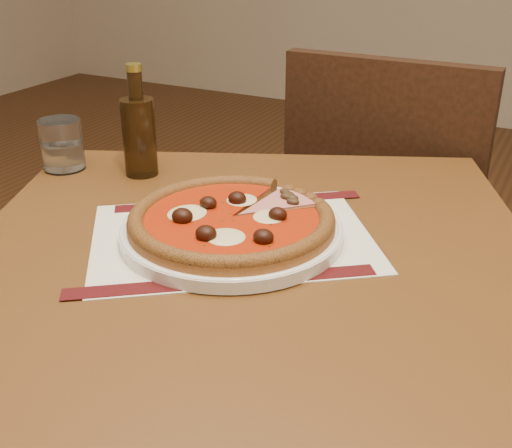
{
  "coord_description": "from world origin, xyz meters",
  "views": [
    {
      "loc": [
        1.28,
        -1.09,
        1.16
      ],
      "look_at": [
        0.91,
        -0.38,
        0.78
      ],
      "focal_mm": 45.0,
      "sensor_mm": 36.0,
      "label": 1
    }
  ],
  "objects_px": {
    "table": "(250,311)",
    "pizza": "(231,219)",
    "plate": "(232,231)",
    "bottle": "(139,133)",
    "chair_far": "(388,219)",
    "water_glass": "(62,145)"
  },
  "relations": [
    {
      "from": "pizza",
      "to": "bottle",
      "type": "height_order",
      "value": "bottle"
    },
    {
      "from": "table",
      "to": "plate",
      "type": "bearing_deg",
      "value": 154.06
    },
    {
      "from": "table",
      "to": "chair_far",
      "type": "xyz_separation_m",
      "value": [
        0.02,
        0.67,
        -0.13
      ]
    },
    {
      "from": "bottle",
      "to": "chair_far",
      "type": "bearing_deg",
      "value": 57.1
    },
    {
      "from": "chair_far",
      "to": "bottle",
      "type": "distance_m",
      "value": 0.67
    },
    {
      "from": "plate",
      "to": "water_glass",
      "type": "relative_size",
      "value": 3.46
    },
    {
      "from": "plate",
      "to": "chair_far",
      "type": "bearing_deg",
      "value": 85.09
    },
    {
      "from": "table",
      "to": "bottle",
      "type": "height_order",
      "value": "bottle"
    },
    {
      "from": "table",
      "to": "chair_far",
      "type": "distance_m",
      "value": 0.68
    },
    {
      "from": "chair_far",
      "to": "table",
      "type": "bearing_deg",
      "value": 88.95
    },
    {
      "from": "chair_far",
      "to": "pizza",
      "type": "xyz_separation_m",
      "value": [
        -0.06,
        -0.65,
        0.26
      ]
    },
    {
      "from": "table",
      "to": "bottle",
      "type": "bearing_deg",
      "value": 151.26
    },
    {
      "from": "chair_far",
      "to": "pizza",
      "type": "relative_size",
      "value": 3.12
    },
    {
      "from": "pizza",
      "to": "table",
      "type": "bearing_deg",
      "value": -25.75
    },
    {
      "from": "chair_far",
      "to": "water_glass",
      "type": "distance_m",
      "value": 0.77
    },
    {
      "from": "table",
      "to": "pizza",
      "type": "xyz_separation_m",
      "value": [
        -0.04,
        0.02,
        0.13
      ]
    },
    {
      "from": "pizza",
      "to": "bottle",
      "type": "relative_size",
      "value": 1.5
    },
    {
      "from": "table",
      "to": "bottle",
      "type": "relative_size",
      "value": 5.38
    },
    {
      "from": "pizza",
      "to": "water_glass",
      "type": "height_order",
      "value": "water_glass"
    },
    {
      "from": "chair_far",
      "to": "bottle",
      "type": "xyz_separation_m",
      "value": [
        -0.32,
        -0.5,
        0.3
      ]
    },
    {
      "from": "plate",
      "to": "bottle",
      "type": "height_order",
      "value": "bottle"
    },
    {
      "from": "table",
      "to": "pizza",
      "type": "relative_size",
      "value": 3.59
    }
  ]
}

